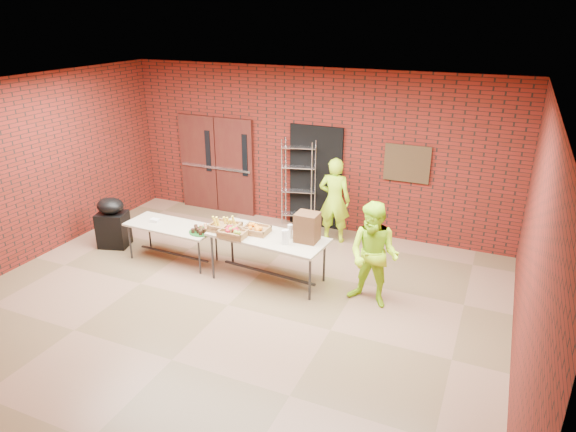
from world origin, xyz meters
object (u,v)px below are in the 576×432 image
(volunteer_woman, at_px, (334,200))
(wire_rack, at_px, (298,184))
(covered_grill, at_px, (113,222))
(table_left, at_px, (172,228))
(coffee_dispenser, at_px, (307,227))
(volunteer_man, at_px, (374,255))
(table_right, at_px, (268,240))

(volunteer_woman, bearing_deg, wire_rack, -29.66)
(covered_grill, relative_size, volunteer_woman, 0.58)
(table_left, relative_size, coffee_dispenser, 3.58)
(coffee_dispenser, xyz_separation_m, volunteer_woman, (-0.17, 1.85, -0.20))
(covered_grill, xyz_separation_m, volunteer_man, (5.02, -0.07, 0.34))
(wire_rack, height_order, table_right, wire_rack)
(wire_rack, relative_size, table_left, 1.09)
(wire_rack, height_order, coffee_dispenser, wire_rack)
(coffee_dispenser, relative_size, volunteer_man, 0.28)
(wire_rack, height_order, table_left, wire_rack)
(table_left, xyz_separation_m, covered_grill, (-1.37, 0.04, -0.14))
(wire_rack, xyz_separation_m, covered_grill, (-2.82, -2.32, -0.43))
(covered_grill, xyz_separation_m, volunteer_woman, (3.73, 1.90, 0.35))
(volunteer_woman, bearing_deg, table_right, 70.90)
(coffee_dispenser, bearing_deg, table_right, -172.46)
(wire_rack, xyz_separation_m, table_left, (-1.45, -2.35, -0.29))
(coffee_dispenser, height_order, volunteer_man, volunteer_man)
(table_left, xyz_separation_m, volunteer_man, (3.64, -0.03, 0.20))
(volunteer_man, bearing_deg, table_right, -171.43)
(coffee_dispenser, xyz_separation_m, volunteer_man, (1.11, -0.12, -0.21))
(table_right, height_order, volunteer_woman, volunteer_woman)
(table_right, distance_m, volunteer_man, 1.76)
(volunteer_woman, bearing_deg, table_left, 34.06)
(covered_grill, bearing_deg, volunteer_woman, 10.28)
(table_left, height_order, volunteer_man, volunteer_man)
(covered_grill, bearing_deg, coffee_dispenser, -16.00)
(table_right, xyz_separation_m, coffee_dispenser, (0.65, 0.09, 0.30))
(table_right, height_order, covered_grill, covered_grill)
(wire_rack, distance_m, table_left, 2.78)
(wire_rack, bearing_deg, coffee_dispenser, -78.95)
(volunteer_man, bearing_deg, wire_rack, 142.35)
(wire_rack, bearing_deg, volunteer_man, -61.92)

